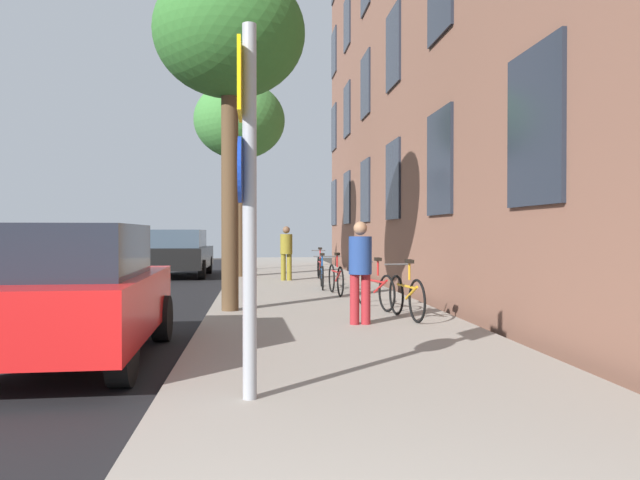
% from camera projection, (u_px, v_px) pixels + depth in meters
% --- Properties ---
extents(ground_plane, '(41.80, 41.80, 0.00)m').
position_uv_depth(ground_plane, '(169.00, 291.00, 16.22)').
color(ground_plane, '#332D28').
extents(road_asphalt, '(7.00, 38.00, 0.01)m').
position_uv_depth(road_asphalt, '(86.00, 292.00, 16.01)').
color(road_asphalt, black).
rests_on(road_asphalt, ground).
extents(sidewalk, '(4.20, 38.00, 0.12)m').
position_uv_depth(sidewalk, '(303.00, 288.00, 16.58)').
color(sidewalk, gray).
rests_on(sidewalk, ground).
extents(sign_post, '(0.16, 0.60, 3.18)m').
position_uv_depth(sign_post, '(247.00, 185.00, 5.26)').
color(sign_post, gray).
rests_on(sign_post, sidewalk).
extents(traffic_light, '(0.43, 0.24, 3.91)m').
position_uv_depth(traffic_light, '(251.00, 200.00, 24.07)').
color(traffic_light, black).
rests_on(traffic_light, sidewalk).
extents(tree_near, '(2.73, 2.73, 6.18)m').
position_uv_depth(tree_near, '(230.00, 36.00, 11.22)').
color(tree_near, '#4C3823').
rests_on(tree_near, sidewalk).
extents(tree_far, '(2.92, 2.92, 6.27)m').
position_uv_depth(tree_far, '(240.00, 123.00, 20.02)').
color(tree_far, '#4C3823').
rests_on(tree_far, sidewalk).
extents(bicycle_0, '(0.42, 1.65, 0.98)m').
position_uv_depth(bicycle_0, '(406.00, 295.00, 10.19)').
color(bicycle_0, black).
rests_on(bicycle_0, sidewalk).
extents(bicycle_1, '(0.56, 1.71, 0.95)m').
position_uv_depth(bicycle_1, '(374.00, 289.00, 11.56)').
color(bicycle_1, black).
rests_on(bicycle_1, sidewalk).
extents(bicycle_2, '(0.42, 1.71, 0.96)m').
position_uv_depth(bicycle_2, '(336.00, 278.00, 14.19)').
color(bicycle_2, black).
rests_on(bicycle_2, sidewalk).
extents(bicycle_3, '(0.42, 1.69, 0.90)m').
position_uv_depth(bicycle_3, '(322.00, 275.00, 15.75)').
color(bicycle_3, black).
rests_on(bicycle_3, sidewalk).
extents(bicycle_4, '(0.42, 1.77, 0.97)m').
position_uv_depth(bicycle_4, '(320.00, 267.00, 18.60)').
color(bicycle_4, black).
rests_on(bicycle_4, sidewalk).
extents(pedestrian_0, '(0.50, 0.50, 1.59)m').
position_uv_depth(pedestrian_0, '(360.00, 266.00, 9.56)').
color(pedestrian_0, maroon).
rests_on(pedestrian_0, sidewalk).
extents(pedestrian_1, '(0.51, 0.51, 1.60)m').
position_uv_depth(pedestrian_1, '(286.00, 249.00, 18.37)').
color(pedestrian_1, olive).
rests_on(pedestrian_1, sidewalk).
extents(car_0, '(1.93, 4.13, 1.62)m').
position_uv_depth(car_0, '(73.00, 292.00, 7.28)').
color(car_0, red).
rests_on(car_0, road_asphalt).
extents(car_1, '(1.92, 4.49, 1.62)m').
position_uv_depth(car_1, '(180.00, 252.00, 21.50)').
color(car_1, black).
rests_on(car_1, road_asphalt).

